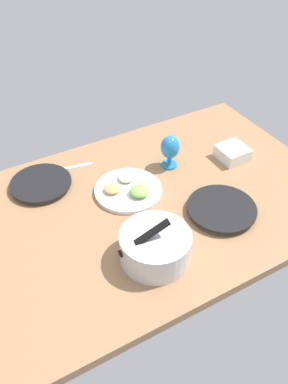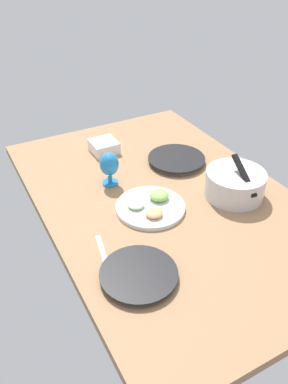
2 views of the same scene
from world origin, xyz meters
TOP-DOWN VIEW (x-y plane):
  - ground_plane at (0.00, 0.00)cm, footprint 160.00×104.00cm
  - dinner_plate_left at (-22.63, 20.00)cm, footprint 28.43×28.43cm
  - dinner_plate_right at (36.12, -32.10)cm, footprint 26.77×26.77cm
  - mixing_bowl at (13.15, 27.06)cm, footprint 26.85×25.76cm
  - fruit_platter at (4.57, -9.81)cm, footprint 29.18×29.18cm
  - hurricane_glass_blue at (-20.81, -17.04)cm, footprint 8.64×8.64cm
  - square_bowl_white at (-50.01, -7.38)cm, footprint 13.12×13.12cm
  - fork_by_right_plate at (18.79, -38.01)cm, footprint 18.00×5.28cm

SIDE VIEW (x-z plane):
  - ground_plane at x=0.00cm, z-range -4.00..0.00cm
  - fork_by_right_plate at x=18.79cm, z-range 0.00..0.60cm
  - dinner_plate_right at x=36.12cm, z-range 0.05..2.60cm
  - fruit_platter at x=4.57cm, z-range -1.21..4.21cm
  - dinner_plate_left at x=-22.63cm, z-range 0.06..2.96cm
  - square_bowl_white at x=-50.01cm, z-range 0.34..6.35cm
  - mixing_bowl at x=13.15cm, z-range -2.82..15.46cm
  - hurricane_glass_blue at x=-20.81cm, z-range 1.79..17.79cm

